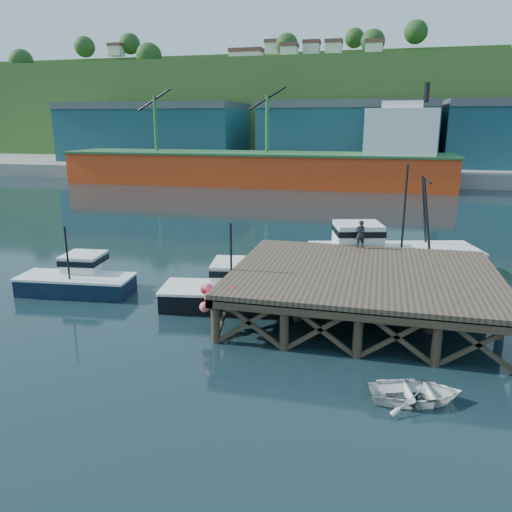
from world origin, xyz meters
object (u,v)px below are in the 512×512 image
(trawler, at_px, (390,253))
(dinghy, at_px, (415,392))
(boat_black, at_px, (234,290))
(dockworker, at_px, (360,234))
(boat_navy, at_px, (78,278))

(trawler, distance_m, dinghy, 14.31)
(boat_black, xyz_separation_m, dinghy, (8.16, -7.02, -0.48))
(boat_black, height_order, dinghy, boat_black)
(trawler, relative_size, dockworker, 6.73)
(dinghy, bearing_deg, dockworker, -1.18)
(dinghy, distance_m, dockworker, 12.34)
(dinghy, bearing_deg, boat_black, 36.59)
(boat_navy, xyz_separation_m, boat_black, (8.60, 0.07, 0.04))
(boat_navy, distance_m, trawler, 17.61)
(boat_black, relative_size, dockworker, 4.78)
(dinghy, bearing_deg, trawler, -9.70)
(boat_navy, bearing_deg, boat_black, -5.43)
(boat_black, bearing_deg, trawler, 35.46)
(dockworker, bearing_deg, boat_black, 17.27)
(trawler, xyz_separation_m, dockworker, (-1.66, -2.43, 1.55))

